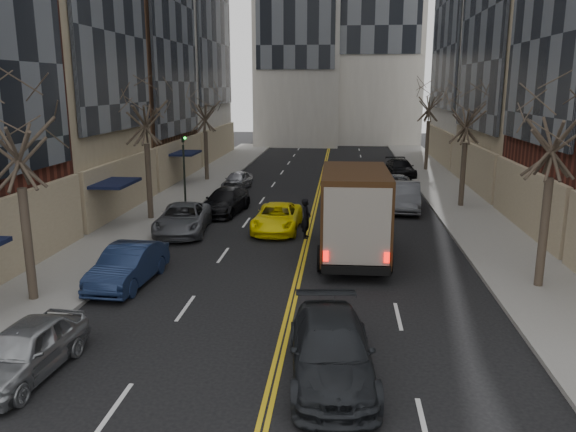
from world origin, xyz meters
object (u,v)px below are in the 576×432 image
taxi (277,218)px  pedestrian (306,218)px  observer_sedan (331,351)px  ups_truck (354,213)px

taxi → pedestrian: bearing=-38.1°
observer_sedan → pedestrian: 13.41m
ups_truck → observer_sedan: 10.36m
observer_sedan → pedestrian: pedestrian is taller
ups_truck → pedestrian: bearing=125.4°
taxi → pedestrian: (1.55, -1.27, 0.30)m
ups_truck → taxi: 5.89m
ups_truck → taxi: size_ratio=1.48×
ups_truck → taxi: (-3.78, 4.33, -1.29)m
observer_sedan → taxi: observer_sedan is taller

